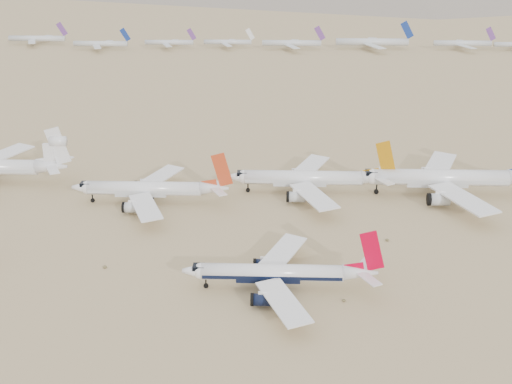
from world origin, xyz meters
TOP-DOWN VIEW (x-y plane):
  - ground at (0.00, 0.00)m, footprint 7000.00×7000.00m
  - main_airliner at (10.84, 6.22)m, footprint 41.70×40.73m
  - row2_navy_widebody at (60.73, 62.51)m, footprint 53.43×52.25m
  - row2_gold_tail at (19.64, 62.59)m, footprint 47.24×46.21m
  - row2_orange_tail at (-26.50, 53.18)m, footprint 44.09×43.13m
  - distant_storage_row at (3.52, 314.19)m, footprint 567.39×56.25m
  - desert_scrub at (-26.91, -24.06)m, footprint 219.83×121.67m

SIDE VIEW (x-z plane):
  - ground at x=0.00m, z-range 0.00..0.00m
  - desert_scrub at x=-26.91m, z-range -0.03..0.60m
  - main_airliner at x=10.84m, z-range -3.31..11.40m
  - row2_orange_tail at x=-26.50m, z-range -3.45..12.28m
  - distant_storage_row at x=3.52m, z-range -3.72..12.55m
  - row2_gold_tail at x=19.64m, z-range -3.71..13.11m
  - row2_navy_widebody at x=60.73m, z-range -4.20..14.81m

